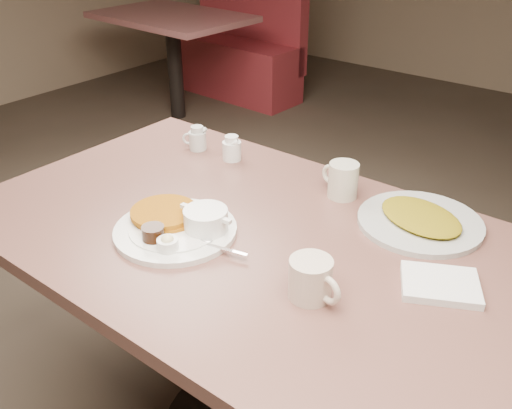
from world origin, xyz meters
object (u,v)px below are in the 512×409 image
Objects in this scene: diner_table at (251,285)px; booth_back_left at (235,46)px; coffee_mug_near at (312,279)px; creamer_right at (232,149)px; hash_plate at (420,220)px; coffee_mug_far at (342,180)px; creamer_left at (197,139)px; main_plate at (179,224)px.

diner_table is 3.33m from booth_back_left.
coffee_mug_near is 1.68× the size of creamer_right.
diner_table is at bearing 154.59° from coffee_mug_near.
creamer_right reaches higher than hash_plate.
creamer_left is (-0.54, -0.01, -0.01)m from coffee_mug_far.
main_plate is at bearing -117.87° from coffee_mug_far.
diner_table is at bearing 38.57° from main_plate.
main_plate is 3.34m from booth_back_left.
hash_plate is at bearing -2.64° from coffee_mug_far.
coffee_mug_far is at bearing 1.29° from creamer_left.
coffee_mug_near is 0.34× the size of hash_plate.
diner_table is 0.26m from main_plate.
booth_back_left is (-1.71, 2.22, -0.38)m from creamer_left.
main_plate is at bearing -66.55° from creamer_right.
coffee_mug_far is 0.54m from creamer_left.
booth_back_left reaches higher than creamer_right.
coffee_mug_near is 3.61m from booth_back_left.
booth_back_left reaches higher than creamer_left.
coffee_mug_far is at bearing 112.72° from coffee_mug_near.
coffee_mug_near reaches higher than diner_table.
creamer_right is at bearing -50.02° from booth_back_left.
coffee_mug_far is 1.52× the size of creamer_right.
coffee_mug_far is 0.40m from creamer_right.
creamer_left is at bearing 128.39° from main_plate.
coffee_mug_near is at bearing -98.13° from hash_plate.
coffee_mug_far is at bearing 62.13° from main_plate.
creamer_left is at bearing 147.55° from diner_table.
creamer_left and creamer_right have the same top height.
creamer_left is 0.06× the size of booth_back_left.
coffee_mug_far is 1.56× the size of creamer_left.
diner_table is 0.47m from hash_plate.
booth_back_left reaches higher than coffee_mug_near.
creamer_right reaches higher than diner_table.
diner_table is 1.16× the size of booth_back_left.
diner_table is 0.36m from coffee_mug_near.
creamer_left is 0.14m from creamer_right.
hash_plate is at bearing 0.08° from creamer_left.
coffee_mug_near is 1.73× the size of creamer_left.
creamer_right is at bearing 3.57° from creamer_left.
coffee_mug_near is at bearing -36.28° from creamer_right.
hash_plate is (0.06, 0.42, -0.03)m from coffee_mug_near.
booth_back_left reaches higher than diner_table.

